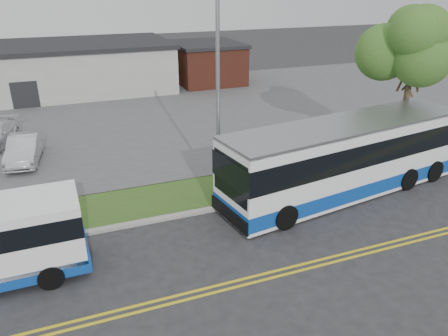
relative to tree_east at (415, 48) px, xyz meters
name	(u,v)px	position (x,y,z in m)	size (l,w,h in m)	color
ground	(174,232)	(-14.00, -3.00, -6.20)	(140.00, 140.00, 0.00)	#28282B
lane_line_north	(205,289)	(-14.00, -6.85, -6.20)	(70.00, 0.12, 0.01)	gold
lane_line_south	(208,294)	(-14.00, -7.15, -6.20)	(70.00, 0.12, 0.01)	gold
curb	(167,218)	(-14.00, -1.90, -6.13)	(80.00, 0.30, 0.15)	#9E9B93
verge	(158,200)	(-14.00, -0.10, -6.15)	(80.00, 3.30, 0.10)	#37511B
parking_lot	(113,118)	(-14.00, 14.00, -6.15)	(80.00, 25.00, 0.10)	#4C4C4F
commercial_building	(24,70)	(-20.00, 24.00, -4.02)	(25.40, 10.40, 4.35)	#9E9E99
brick_wing	(207,63)	(-3.50, 23.00, -4.24)	(6.30, 7.30, 3.90)	brown
tree_east	(415,48)	(0.00, 0.00, 0.00)	(5.20, 5.20, 8.33)	#3C2C21
streetlight_near	(218,85)	(-11.00, -0.27, -0.97)	(0.35, 1.53, 9.50)	gray
transit_bus	(345,158)	(-5.45, -2.40, -4.42)	(13.00, 4.76, 3.53)	white
parked_car_a	(24,149)	(-19.80, 7.12, -5.38)	(1.54, 4.42, 1.46)	#B8BBC0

